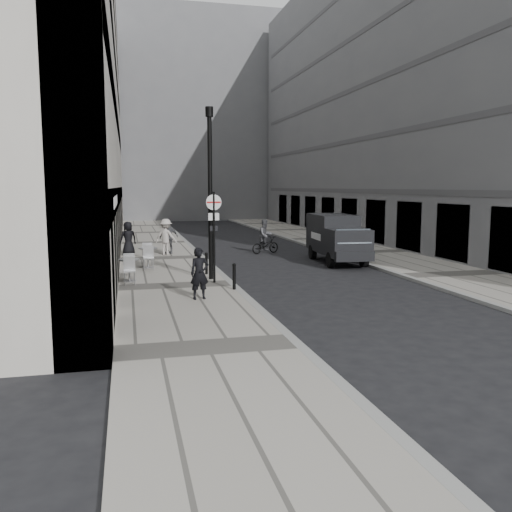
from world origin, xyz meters
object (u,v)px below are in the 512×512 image
(panel_van, at_px, (336,236))
(cyclist, at_px, (265,240))
(sign_post, at_px, (214,225))
(lamppost, at_px, (210,185))
(walking_man, at_px, (199,273))

(panel_van, height_order, cyclist, panel_van)
(sign_post, bearing_deg, lamppost, 86.38)
(walking_man, relative_size, sign_post, 0.49)
(walking_man, relative_size, lamppost, 0.25)
(panel_van, distance_m, cyclist, 4.84)
(sign_post, relative_size, lamppost, 0.52)
(sign_post, height_order, panel_van, sign_post)
(panel_van, xyz_separation_m, cyclist, (-2.41, 4.16, -0.54))
(walking_man, distance_m, panel_van, 10.62)
(walking_man, xyz_separation_m, lamppost, (0.90, 3.56, 2.73))
(lamppost, relative_size, cyclist, 3.43)
(lamppost, bearing_deg, sign_post, -89.21)
(cyclist, bearing_deg, sign_post, -138.06)
(sign_post, bearing_deg, cyclist, 60.27)
(walking_man, height_order, cyclist, cyclist)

